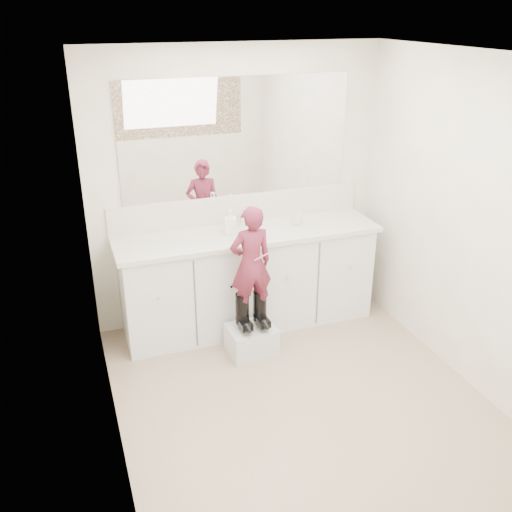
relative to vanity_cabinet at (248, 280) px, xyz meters
name	(u,v)px	position (x,y,z in m)	size (l,w,h in m)	color
floor	(303,402)	(0.00, -1.23, -0.42)	(3.00, 3.00, 0.00)	#8D745C
ceiling	(317,56)	(0.00, -1.23, 1.97)	(3.00, 3.00, 0.00)	white
wall_back	(238,188)	(0.00, 0.27, 0.77)	(2.60, 2.60, 0.00)	beige
wall_front	(457,385)	(0.00, -2.73, 0.77)	(2.60, 2.60, 0.00)	beige
wall_left	(103,281)	(-1.30, -1.23, 0.78)	(3.00, 3.00, 0.00)	beige
wall_right	(474,228)	(1.30, -1.23, 0.78)	(3.00, 3.00, 0.00)	beige
vanity_cabinet	(248,280)	(0.00, 0.00, 0.00)	(2.20, 0.55, 0.85)	silver
countertop	(249,234)	(0.00, -0.01, 0.45)	(2.28, 0.58, 0.04)	beige
backsplash	(238,208)	(0.00, 0.26, 0.59)	(2.28, 0.03, 0.25)	beige
mirror	(237,138)	(0.00, 0.26, 1.22)	(2.00, 0.02, 1.00)	white
dot_panel	(472,288)	(0.00, -2.71, 1.22)	(2.00, 0.01, 1.20)	#472819
faucet	(242,220)	(0.00, 0.15, 0.52)	(0.08, 0.08, 0.10)	silver
cup	(297,219)	(0.46, 0.01, 0.51)	(0.11, 0.11, 0.10)	beige
soap_bottle	(231,222)	(-0.15, 0.01, 0.57)	(0.10, 0.10, 0.21)	white
step_stool	(251,340)	(-0.14, -0.48, -0.30)	(0.38, 0.32, 0.24)	silver
boot_left	(242,312)	(-0.21, -0.48, -0.02)	(0.12, 0.21, 0.32)	black
boot_right	(260,309)	(-0.06, -0.48, -0.02)	(0.12, 0.21, 0.32)	black
toddler	(251,264)	(-0.14, -0.48, 0.39)	(0.34, 0.23, 0.94)	#A93455
toothbrush	(262,256)	(-0.07, -0.54, 0.47)	(0.01, 0.01, 0.14)	#DD568F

